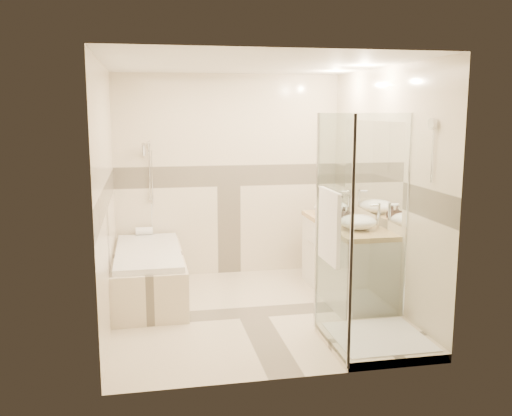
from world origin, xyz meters
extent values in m
cube|color=beige|center=(0.00, 0.00, -0.01)|extent=(2.80, 3.00, 0.01)
cube|color=silver|center=(0.00, 0.00, 2.50)|extent=(2.80, 3.00, 0.01)
cube|color=beige|center=(0.00, 1.50, 1.25)|extent=(2.80, 0.01, 2.50)
cube|color=beige|center=(0.00, -1.50, 1.25)|extent=(2.80, 0.01, 2.50)
cube|color=beige|center=(-1.40, 0.00, 1.25)|extent=(0.01, 3.00, 2.50)
cube|color=beige|center=(1.40, 0.00, 1.25)|extent=(0.01, 3.00, 2.50)
cube|color=white|center=(1.39, 0.30, 1.45)|extent=(0.01, 1.60, 1.00)
cylinder|color=silver|center=(-0.97, 1.47, 1.35)|extent=(0.02, 0.02, 0.70)
cube|color=beige|center=(-1.02, 0.65, 0.25)|extent=(0.75, 1.70, 0.50)
cube|color=white|center=(-1.02, 0.65, 0.53)|extent=(0.69, 1.60, 0.06)
ellipsoid|color=white|center=(-1.02, 0.65, 0.48)|extent=(0.56, 1.40, 0.16)
cube|color=silver|center=(1.12, 0.30, 0.40)|extent=(0.55, 1.60, 0.80)
cylinder|color=silver|center=(0.83, -0.10, 0.55)|extent=(0.01, 0.24, 0.01)
cylinder|color=silver|center=(0.83, 0.70, 0.55)|extent=(0.01, 0.24, 0.01)
cube|color=tan|center=(1.12, 0.30, 0.83)|extent=(0.57, 1.62, 0.05)
cube|color=beige|center=(0.95, -1.05, 0.04)|extent=(0.90, 0.90, 0.08)
cube|color=white|center=(0.95, -1.05, 0.09)|extent=(0.80, 0.80, 0.01)
cube|color=white|center=(0.51, -1.05, 1.04)|extent=(0.01, 0.90, 2.00)
cube|color=white|center=(0.95, -0.61, 1.04)|extent=(0.90, 0.01, 2.00)
cylinder|color=silver|center=(0.50, -1.50, 1.04)|extent=(0.03, 0.03, 2.00)
cylinder|color=silver|center=(0.50, -0.60, 1.04)|extent=(0.03, 0.03, 2.00)
cylinder|color=silver|center=(1.40, -0.60, 1.04)|extent=(0.03, 0.03, 2.00)
cylinder|color=silver|center=(1.36, -1.05, 1.95)|extent=(0.03, 0.10, 0.10)
cylinder|color=silver|center=(0.47, -1.05, 1.40)|extent=(0.02, 0.60, 0.02)
cube|color=white|center=(0.47, -1.05, 1.10)|extent=(0.04, 0.48, 0.62)
ellipsoid|color=white|center=(1.10, 0.77, 0.93)|extent=(0.41, 0.41, 0.16)
ellipsoid|color=white|center=(1.10, -0.09, 0.93)|extent=(0.38, 0.38, 0.15)
cylinder|color=silver|center=(1.33, 0.77, 0.99)|extent=(0.03, 0.03, 0.29)
cylinder|color=silver|center=(1.28, 0.77, 1.12)|extent=(0.10, 0.02, 0.02)
cylinder|color=silver|center=(1.33, -0.09, 0.98)|extent=(0.03, 0.03, 0.26)
cylinder|color=silver|center=(1.28, -0.09, 1.10)|extent=(0.09, 0.02, 0.02)
imported|color=black|center=(1.10, 0.21, 0.94)|extent=(0.10, 0.10, 0.18)
imported|color=black|center=(1.10, 0.34, 0.93)|extent=(0.17, 0.17, 0.16)
cube|color=white|center=(1.10, 0.93, 0.89)|extent=(0.22, 0.30, 0.08)
cylinder|color=white|center=(-1.06, 1.42, 0.61)|extent=(0.20, 0.09, 0.09)
camera|label=1|loc=(-1.04, -5.52, 2.07)|focal=40.00mm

